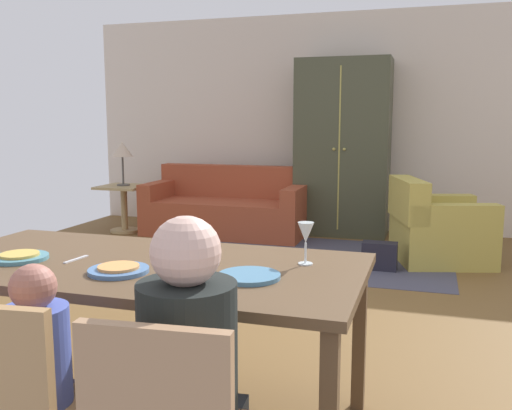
{
  "coord_description": "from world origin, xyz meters",
  "views": [
    {
      "loc": [
        0.93,
        -3.37,
        1.38
      ],
      "look_at": [
        -0.11,
        -0.01,
        0.85
      ],
      "focal_mm": 39.39,
      "sensor_mm": 36.0,
      "label": 1
    }
  ],
  "objects_px": {
    "plate_near_child": "(119,270)",
    "handbag": "(380,256)",
    "armchair": "(436,230)",
    "armoire": "(343,148)",
    "side_table": "(124,202)",
    "table_lamp": "(122,151)",
    "couch": "(227,209)",
    "dining_table": "(141,277)",
    "plate_near_man": "(20,258)",
    "wine_glass": "(306,235)",
    "person_woman": "(193,404)",
    "person_child": "(45,403)",
    "plate_near_woman": "(249,276)"
  },
  "relations": [
    {
      "from": "table_lamp",
      "to": "person_child",
      "type": "bearing_deg",
      "value": -62.49
    },
    {
      "from": "person_child",
      "to": "table_lamp",
      "type": "relative_size",
      "value": 1.71
    },
    {
      "from": "armoire",
      "to": "handbag",
      "type": "xyz_separation_m",
      "value": [
        0.6,
        -1.58,
        -0.92
      ]
    },
    {
      "from": "plate_near_woman",
      "to": "dining_table",
      "type": "bearing_deg",
      "value": 169.52
    },
    {
      "from": "plate_near_man",
      "to": "plate_near_child",
      "type": "distance_m",
      "value": 0.54
    },
    {
      "from": "person_woman",
      "to": "table_lamp",
      "type": "xyz_separation_m",
      "value": [
        -2.95,
        4.61,
        0.5
      ]
    },
    {
      "from": "table_lamp",
      "to": "person_woman",
      "type": "bearing_deg",
      "value": -57.44
    },
    {
      "from": "dining_table",
      "to": "handbag",
      "type": "bearing_deg",
      "value": 75.33
    },
    {
      "from": "wine_glass",
      "to": "couch",
      "type": "height_order",
      "value": "wine_glass"
    },
    {
      "from": "dining_table",
      "to": "plate_near_child",
      "type": "relative_size",
      "value": 7.87
    },
    {
      "from": "armchair",
      "to": "plate_near_man",
      "type": "bearing_deg",
      "value": -116.69
    },
    {
      "from": "plate_near_woman",
      "to": "person_child",
      "type": "bearing_deg",
      "value": -133.72
    },
    {
      "from": "dining_table",
      "to": "handbag",
      "type": "xyz_separation_m",
      "value": [
        0.8,
        3.05,
        -0.56
      ]
    },
    {
      "from": "plate_near_child",
      "to": "armchair",
      "type": "relative_size",
      "value": 0.23
    },
    {
      "from": "side_table",
      "to": "person_woman",
      "type": "bearing_deg",
      "value": -57.44
    },
    {
      "from": "table_lamp",
      "to": "plate_near_child",
      "type": "bearing_deg",
      "value": -59.75
    },
    {
      "from": "plate_near_child",
      "to": "plate_near_woman",
      "type": "distance_m",
      "value": 0.55
    },
    {
      "from": "person_child",
      "to": "armoire",
      "type": "height_order",
      "value": "armoire"
    },
    {
      "from": "side_table",
      "to": "handbag",
      "type": "height_order",
      "value": "side_table"
    },
    {
      "from": "couch",
      "to": "handbag",
      "type": "xyz_separation_m",
      "value": [
        1.94,
        -1.16,
        -0.17
      ]
    },
    {
      "from": "handbag",
      "to": "armchair",
      "type": "bearing_deg",
      "value": 44.22
    },
    {
      "from": "person_child",
      "to": "armchair",
      "type": "height_order",
      "value": "person_child"
    },
    {
      "from": "dining_table",
      "to": "wine_glass",
      "type": "distance_m",
      "value": 0.76
    },
    {
      "from": "plate_near_woman",
      "to": "table_lamp",
      "type": "height_order",
      "value": "table_lamp"
    },
    {
      "from": "plate_near_child",
      "to": "handbag",
      "type": "bearing_deg",
      "value": 76.11
    },
    {
      "from": "person_woman",
      "to": "wine_glass",
      "type": "bearing_deg",
      "value": 78.6
    },
    {
      "from": "wine_glass",
      "to": "armchair",
      "type": "height_order",
      "value": "wine_glass"
    },
    {
      "from": "armchair",
      "to": "armoire",
      "type": "xyz_separation_m",
      "value": [
        -1.1,
        1.09,
        0.73
      ]
    },
    {
      "from": "dining_table",
      "to": "person_woman",
      "type": "relative_size",
      "value": 1.77
    },
    {
      "from": "person_woman",
      "to": "handbag",
      "type": "xyz_separation_m",
      "value": [
        0.26,
        3.71,
        -0.38
      ]
    },
    {
      "from": "plate_near_woman",
      "to": "plate_near_child",
      "type": "bearing_deg",
      "value": -171.59
    },
    {
      "from": "side_table",
      "to": "table_lamp",
      "type": "distance_m",
      "value": 0.63
    },
    {
      "from": "plate_near_woman",
      "to": "handbag",
      "type": "relative_size",
      "value": 0.78
    },
    {
      "from": "person_child",
      "to": "table_lamp",
      "type": "distance_m",
      "value": 5.24
    },
    {
      "from": "handbag",
      "to": "plate_near_child",
      "type": "bearing_deg",
      "value": -103.89
    },
    {
      "from": "dining_table",
      "to": "table_lamp",
      "type": "height_order",
      "value": "table_lamp"
    },
    {
      "from": "person_woman",
      "to": "plate_near_child",
      "type": "bearing_deg",
      "value": 138.03
    },
    {
      "from": "dining_table",
      "to": "side_table",
      "type": "bearing_deg",
      "value": 121.37
    },
    {
      "from": "couch",
      "to": "handbag",
      "type": "bearing_deg",
      "value": -30.86
    },
    {
      "from": "handbag",
      "to": "dining_table",
      "type": "bearing_deg",
      "value": -104.67
    },
    {
      "from": "plate_near_woman",
      "to": "armoire",
      "type": "relative_size",
      "value": 0.12
    },
    {
      "from": "side_table",
      "to": "person_child",
      "type": "bearing_deg",
      "value": -62.49
    },
    {
      "from": "couch",
      "to": "armoire",
      "type": "height_order",
      "value": "armoire"
    },
    {
      "from": "plate_near_child",
      "to": "dining_table",
      "type": "bearing_deg",
      "value": 90.0
    },
    {
      "from": "person_woman",
      "to": "handbag",
      "type": "distance_m",
      "value": 3.74
    },
    {
      "from": "person_child",
      "to": "armoire",
      "type": "xyz_separation_m",
      "value": [
        0.2,
        5.29,
        0.62
      ]
    },
    {
      "from": "dining_table",
      "to": "side_table",
      "type": "distance_m",
      "value": 4.64
    },
    {
      "from": "plate_near_man",
      "to": "person_child",
      "type": "distance_m",
      "value": 0.84
    },
    {
      "from": "table_lamp",
      "to": "wine_glass",
      "type": "bearing_deg",
      "value": -50.42
    },
    {
      "from": "wine_glass",
      "to": "side_table",
      "type": "relative_size",
      "value": 0.32
    }
  ]
}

